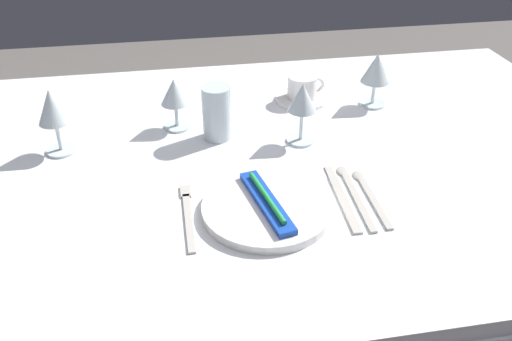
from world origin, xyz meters
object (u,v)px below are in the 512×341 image
fork_outer (188,214)px  wine_glass_left (302,102)px  dinner_plate (267,208)px  coffee_cup_left (303,87)px  toothbrush_package (267,201)px  spoon_soup (352,189)px  wine_glass_far (52,109)px  wine_glass_right (376,70)px  wine_glass_centre (175,95)px  spoon_dessert (368,191)px  dinner_knife (342,199)px  drink_tumbler (217,113)px

fork_outer → wine_glass_left: 0.39m
dinner_plate → coffee_cup_left: size_ratio=2.50×
toothbrush_package → coffee_cup_left: bearing=68.2°
dinner_plate → spoon_soup: (0.19, 0.04, -0.01)m
wine_glass_left → toothbrush_package: bearing=-116.9°
dinner_plate → wine_glass_far: 0.53m
wine_glass_left → wine_glass_far: 0.56m
wine_glass_right → wine_glass_far: wine_glass_far is taller
wine_glass_centre → wine_glass_far: size_ratio=0.83×
fork_outer → coffee_cup_left: bearing=53.4°
spoon_dessert → wine_glass_right: 0.43m
dinner_knife → coffee_cup_left: 0.47m
fork_outer → spoon_dessert: (0.37, 0.01, -0.00)m
coffee_cup_left → wine_glass_centre: bearing=-164.2°
spoon_dessert → wine_glass_centre: bearing=136.8°
dinner_plate → toothbrush_package: toothbrush_package is taller
dinner_plate → drink_tumbler: size_ratio=1.94×
toothbrush_package → spoon_soup: bearing=13.0°
spoon_dessert → wine_glass_centre: (-0.37, 0.35, 0.09)m
wine_glass_centre → fork_outer: bearing=-89.7°
fork_outer → spoon_dessert: size_ratio=1.03×
fork_outer → drink_tumbler: drink_tumbler is taller
wine_glass_left → wine_glass_far: bearing=175.0°
spoon_soup → spoon_dessert: (0.03, -0.01, -0.00)m
spoon_soup → wine_glass_centre: wine_glass_centre is taller
coffee_cup_left → wine_glass_far: 0.64m
fork_outer → spoon_soup: (0.34, 0.03, 0.00)m
toothbrush_package → drink_tumbler: size_ratio=1.63×
dinner_plate → drink_tumbler: drink_tumbler is taller
toothbrush_package → spoon_soup: 0.19m
toothbrush_package → dinner_plate: bearing=180.0°
dinner_plate → spoon_dessert: size_ratio=1.24×
toothbrush_package → fork_outer: 0.15m
toothbrush_package → wine_glass_right: wine_glass_right is taller
drink_tumbler → wine_glass_right: bearing=13.9°
wine_glass_right → drink_tumbler: wine_glass_right is taller
spoon_soup → drink_tumbler: size_ratio=1.77×
spoon_dessert → wine_glass_far: size_ratio=1.32×
dinner_plate → wine_glass_right: size_ratio=1.76×
coffee_cup_left → wine_glass_far: wine_glass_far is taller
toothbrush_package → drink_tumbler: bearing=100.8°
dinner_plate → spoon_dessert: (0.22, 0.03, -0.01)m
coffee_cup_left → wine_glass_centre: 0.36m
wine_glass_left → coffee_cup_left: bearing=74.8°
coffee_cup_left → drink_tumbler: bearing=-146.8°
wine_glass_right → spoon_soup: bearing=-115.8°
wine_glass_centre → wine_glass_left: size_ratio=0.87×
dinner_knife → wine_glass_far: size_ratio=1.50×
spoon_soup → drink_tumbler: bearing=132.5°
wine_glass_centre → wine_glass_left: 0.31m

